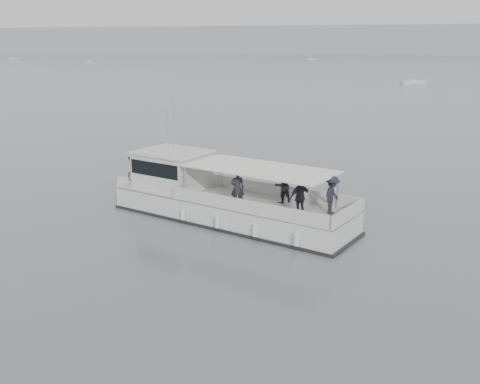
# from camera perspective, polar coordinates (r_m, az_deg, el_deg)

# --- Properties ---
(ground) EXTENTS (1400.00, 1400.00, 0.00)m
(ground) POSITION_cam_1_polar(r_m,az_deg,el_deg) (30.40, -11.48, -2.18)
(ground) COLOR slate
(ground) RESTS_ON ground
(headland) EXTENTS (1400.00, 90.00, 28.00)m
(headland) POSITION_cam_1_polar(r_m,az_deg,el_deg) (586.42, 12.44, 15.51)
(headland) COLOR #939EA8
(headland) RESTS_ON ground
(tour_boat) EXTENTS (14.91, 8.30, 6.39)m
(tour_boat) POSITION_cam_1_polar(r_m,az_deg,el_deg) (28.96, -3.14, -0.60)
(tour_boat) COLOR silver
(tour_boat) RESTS_ON ground
(moored_fleet) EXTENTS (447.20, 327.09, 9.37)m
(moored_fleet) POSITION_cam_1_polar(r_m,az_deg,el_deg) (246.91, 2.78, 13.34)
(moored_fleet) COLOR silver
(moored_fleet) RESTS_ON ground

